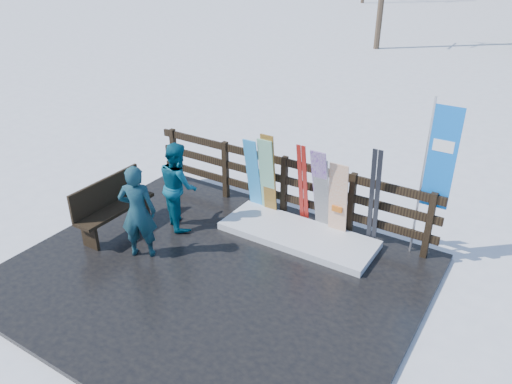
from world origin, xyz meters
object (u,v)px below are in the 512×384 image
Objects in this scene: rental_flag at (437,164)px; person_back at (178,185)px; snowboard_1 at (267,178)px; snowboard_4 at (322,195)px; person_front at (138,212)px; bench at (112,204)px; snowboard_2 at (269,176)px; snowboard_3 at (321,191)px; snowboard_5 at (338,201)px; snowboard_0 at (253,176)px.

rental_flag reaches higher than person_back.
snowboard_4 is (1.07, -0.00, -0.05)m from snowboard_1.
snowboard_1 is 0.99× the size of person_back.
person_back is at bearing -136.11° from snowboard_1.
rental_flag is 1.65× the size of person_front.
bench is 0.97× the size of snowboard_1.
rental_flag is (2.73, 0.27, 0.79)m from snowboard_2.
snowboard_3 is 0.08m from snowboard_4.
rental_flag reaches higher than snowboard_2.
bench is 1.03× the size of snowboard_4.
snowboard_3 is 0.33m from snowboard_5.
snowboard_3 reaches higher than snowboard_0.
person_front reaches higher than snowboard_0.
rental_flag is at bearing 10.98° from snowboard_5.
bench is at bearing 77.33° from person_back.
snowboard_0 is at bearing -139.68° from person_front.
bench is 5.32m from rental_flag.
person_front is (-3.82, -2.42, -0.82)m from rental_flag.
snowboard_5 is at bearing 0.00° from snowboard_0.
snowboard_2 reaches higher than bench.
snowboard_2 is 2.41m from person_front.
snowboard_2 reaches higher than person_back.
snowboard_2 is 1.04m from snowboard_4.
snowboard_4 is (1.04, -0.00, -0.09)m from snowboard_2.
snowboard_5 is 3.25m from person_front.
snowboard_2 is at bearing -102.10° from person_back.
snowboard_3 is 2.44m from person_back.
snowboard_1 is at bearing -101.19° from person_back.
snowboard_2 is 1.00× the size of snowboard_3.
snowboard_3 reaches higher than snowboard_5.
snowboard_1 is 1.57m from person_back.
snowboard_0 reaches higher than bench.
snowboard_2 is at bearing 180.00° from snowboard_4.
snowboard_2 is 1.04× the size of person_front.
bench is 1.08× the size of snowboard_5.
snowboard_1 is 0.95× the size of snowboard_2.
snowboard_2 is 2.85m from rental_flag.
person_front is at bearing -147.59° from rental_flag.
snowboard_3 reaches higher than person_back.
snowboard_0 is at bearing -180.00° from snowboard_3.
bench is 2.73m from snowboard_1.
snowboard_4 is (0.02, -0.00, -0.08)m from snowboard_3.
snowboard_2 is at bearing 0.00° from snowboard_1.
bench is 2.76m from snowboard_2.
snowboard_1 is at bearing 180.00° from snowboard_5.
snowboard_3 is (1.05, 0.00, 0.03)m from snowboard_1.
person_front is at bearing -134.63° from snowboard_4.
snowboard_1 is 0.59× the size of rental_flag.
rental_flag is 4.60m from person_front.
snowboard_1 is at bearing 180.00° from snowboard_3.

